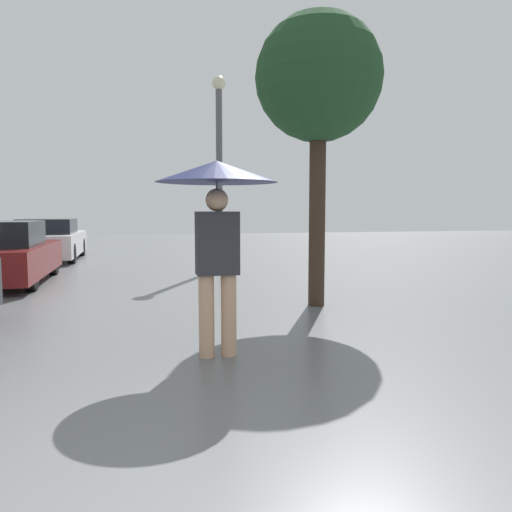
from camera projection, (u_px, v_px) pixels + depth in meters
The scene contains 4 objects.
pedestrian at pixel (217, 198), 4.91m from camera, with size 1.20×1.20×1.96m.
parked_car_farthest at pixel (49, 241), 14.81m from camera, with size 1.72×4.05×1.22m.
tree at pixel (319, 81), 7.47m from camera, with size 1.91×1.91×4.42m.
street_lamp at pixel (219, 155), 12.31m from camera, with size 0.34×0.34×4.74m.
Camera 1 is at (-0.54, -1.48, 1.47)m, focal length 35.00 mm.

